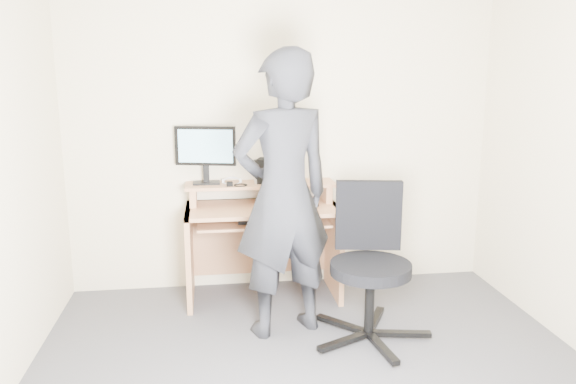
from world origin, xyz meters
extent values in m
cube|color=beige|center=(0.00, 1.75, 1.25)|extent=(3.50, 0.02, 2.50)
cube|color=tan|center=(-0.78, 1.45, 0.38)|extent=(0.04, 0.60, 0.75)
cube|color=tan|center=(0.38, 1.45, 0.38)|extent=(0.04, 0.60, 0.75)
cube|color=tan|center=(-0.20, 1.45, 0.73)|extent=(1.20, 0.60, 0.03)
cube|color=tan|center=(-0.20, 1.37, 0.64)|extent=(1.02, 0.38, 0.02)
cube|color=tan|center=(-0.74, 1.60, 0.82)|extent=(0.05, 0.28, 0.15)
cube|color=tan|center=(0.34, 1.60, 0.82)|extent=(0.05, 0.28, 0.15)
cube|color=tan|center=(-0.20, 1.60, 0.90)|extent=(1.20, 0.30, 0.02)
cube|color=tan|center=(-0.20, 1.74, 0.42)|extent=(1.20, 0.03, 0.65)
cube|color=black|center=(-0.63, 1.63, 0.92)|extent=(0.21, 0.14, 0.01)
cube|color=black|center=(-0.63, 1.65, 0.99)|extent=(0.05, 0.04, 0.14)
cube|color=black|center=(-0.63, 1.62, 1.22)|extent=(0.48, 0.14, 0.31)
cube|color=#7FBFDD|center=(-0.63, 1.61, 1.22)|extent=(0.43, 0.10, 0.26)
cube|color=black|center=(-0.18, 1.60, 1.01)|extent=(0.10, 0.14, 0.20)
cylinder|color=silver|center=(-0.22, 1.59, 1.00)|extent=(0.10, 0.10, 0.17)
cube|color=black|center=(0.10, 1.56, 0.92)|extent=(0.07, 0.13, 0.01)
cube|color=black|center=(-0.45, 1.50, 0.93)|extent=(0.05, 0.04, 0.03)
torus|color=silver|center=(-0.43, 1.65, 0.92)|extent=(0.16, 0.16, 0.06)
cube|color=black|center=(-0.16, 1.36, 0.67)|extent=(0.48, 0.23, 0.03)
ellipsoid|color=black|center=(0.19, 1.35, 0.77)|extent=(0.11, 0.08, 0.04)
cube|color=black|center=(0.66, 0.57, 0.04)|extent=(0.42, 0.13, 0.03)
cube|color=black|center=(0.55, 0.80, 0.04)|extent=(0.24, 0.39, 0.03)
cube|color=black|center=(0.29, 0.76, 0.04)|extent=(0.32, 0.33, 0.03)
cube|color=black|center=(0.25, 0.51, 0.04)|extent=(0.39, 0.23, 0.03)
cube|color=black|center=(0.47, 0.39, 0.04)|extent=(0.11, 0.42, 0.03)
cylinder|color=black|center=(0.44, 0.61, 0.27)|extent=(0.07, 0.07, 0.43)
cylinder|color=black|center=(0.44, 0.61, 0.51)|extent=(0.54, 0.54, 0.08)
cube|color=black|center=(0.48, 0.84, 0.81)|extent=(0.46, 0.14, 0.49)
imported|color=black|center=(-0.12, 0.82, 0.97)|extent=(0.82, 0.67, 1.95)
camera|label=1|loc=(-0.59, -2.82, 1.81)|focal=35.00mm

